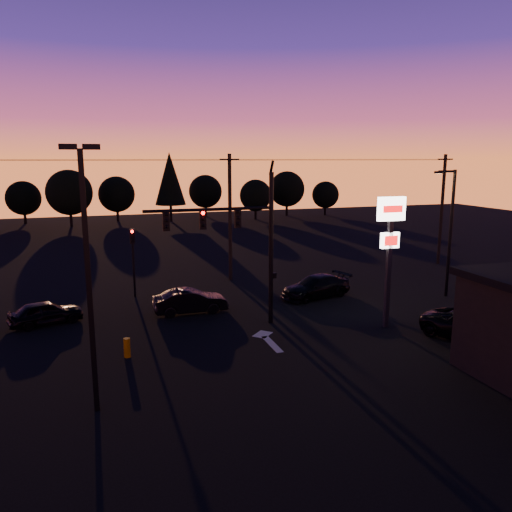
{
  "coord_description": "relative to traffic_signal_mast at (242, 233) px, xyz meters",
  "views": [
    {
      "loc": [
        -7.21,
        -20.09,
        8.7
      ],
      "look_at": [
        1.0,
        5.0,
        3.5
      ],
      "focal_mm": 35.0,
      "sensor_mm": 36.0,
      "label": 1
    }
  ],
  "objects": [
    {
      "name": "tree_1",
      "position": [
        -15.9,
        49.01,
        -1.5
      ],
      "size": [
        4.54,
        4.54,
        5.71
      ],
      "color": "black",
      "rests_on": "ground"
    },
    {
      "name": "utility_pole_1",
      "position": [
        2.1,
        10.01,
        -0.34
      ],
      "size": [
        1.4,
        0.26,
        9.0
      ],
      "color": "black",
      "rests_on": "ground"
    },
    {
      "name": "utility_pole_2",
      "position": [
        20.1,
        10.01,
        -0.34
      ],
      "size": [
        1.4,
        0.26,
        9.0
      ],
      "color": "black",
      "rests_on": "ground"
    },
    {
      "name": "streetlight",
      "position": [
        14.01,
        1.51,
        -0.52
      ],
      "size": [
        1.55,
        0.35,
        8.0
      ],
      "color": "black",
      "rests_on": "ground"
    },
    {
      "name": "car_right",
      "position": [
        6.02,
        3.83,
        -4.24
      ],
      "size": [
        5.11,
        3.12,
        1.38
      ],
      "primitive_type": "imported",
      "rotation": [
        0.0,
        0.0,
        -1.31
      ],
      "color": "black",
      "rests_on": "ground"
    },
    {
      "name": "secondary_signal",
      "position": [
        -4.9,
        7.49,
        -2.07
      ],
      "size": [
        0.3,
        0.31,
        4.35
      ],
      "color": "black",
      "rests_on": "ground"
    },
    {
      "name": "tree_8",
      "position": [
        27.1,
        46.01,
        -1.82
      ],
      "size": [
        4.12,
        4.12,
        5.19
      ],
      "color": "black",
      "rests_on": "ground"
    },
    {
      "name": "car_left",
      "position": [
        -9.84,
        3.5,
        -4.3
      ],
      "size": [
        4.01,
        2.52,
        1.27
      ],
      "primitive_type": "imported",
      "rotation": [
        0.0,
        0.0,
        1.86
      ],
      "color": "black",
      "rests_on": "ground"
    },
    {
      "name": "bollard",
      "position": [
        -6.06,
        -2.46,
        -4.5
      ],
      "size": [
        0.29,
        0.29,
        0.88
      ],
      "primitive_type": "cylinder",
      "color": "#A96500",
      "rests_on": "ground"
    },
    {
      "name": "tree_3",
      "position": [
        -3.9,
        48.01,
        -1.19
      ],
      "size": [
        4.95,
        4.95,
        6.22
      ],
      "color": "black",
      "rests_on": "ground"
    },
    {
      "name": "tree_7",
      "position": [
        21.1,
        47.01,
        -0.88
      ],
      "size": [
        5.36,
        5.36,
        6.74
      ],
      "color": "black",
      "rests_on": "ground"
    },
    {
      "name": "tree_2",
      "position": [
        -9.9,
        44.01,
        -0.57
      ],
      "size": [
        5.77,
        5.78,
        7.26
      ],
      "color": "black",
      "rests_on": "ground"
    },
    {
      "name": "tree_6",
      "position": [
        15.1,
        44.01,
        -1.5
      ],
      "size": [
        4.54,
        4.54,
        5.71
      ],
      "color": "black",
      "rests_on": "ground"
    },
    {
      "name": "pylon_sign",
      "position": [
        7.1,
        -2.49,
        -0.02
      ],
      "size": [
        1.5,
        0.28,
        6.8
      ],
      "color": "black",
      "rests_on": "ground"
    },
    {
      "name": "traffic_signal_mast",
      "position": [
        0.0,
        0.0,
        0.0
      ],
      "size": [
        6.79,
        0.52,
        8.58
      ],
      "color": "black",
      "rests_on": "ground"
    },
    {
      "name": "tree_5",
      "position": [
        9.1,
        50.01,
        -1.19
      ],
      "size": [
        4.95,
        4.95,
        6.22
      ],
      "color": "black",
      "rests_on": "ground"
    },
    {
      "name": "tree_4",
      "position": [
        3.1,
        45.01,
        0.99
      ],
      "size": [
        4.18,
        4.18,
        9.5
      ],
      "color": "black",
      "rests_on": "ground"
    },
    {
      "name": "power_wires",
      "position": [
        2.1,
        10.01,
        3.63
      ],
      "size": [
        36.0,
        1.22,
        0.07
      ],
      "color": "black",
      "rests_on": "ground"
    },
    {
      "name": "suv_parked",
      "position": [
        10.05,
        -5.68,
        -4.23
      ],
      "size": [
        4.21,
        5.59,
        1.41
      ],
      "primitive_type": "imported",
      "rotation": [
        0.0,
        0.0,
        0.42
      ],
      "color": "black",
      "rests_on": "ground"
    },
    {
      "name": "ground",
      "position": [
        0.1,
        -3.99,
        -4.94
      ],
      "size": [
        120.0,
        120.0,
        0.0
      ],
      "primitive_type": "plane",
      "color": "black",
      "rests_on": "ground"
    },
    {
      "name": "parking_lot_light",
      "position": [
        -7.4,
        -6.99,
        0.33
      ],
      "size": [
        1.25,
        0.3,
        9.14
      ],
      "color": "black",
      "rests_on": "ground"
    },
    {
      "name": "car_mid",
      "position": [
        -2.16,
        3.1,
        -4.25
      ],
      "size": [
        4.16,
        1.46,
        1.37
      ],
      "primitive_type": "imported",
      "rotation": [
        0.0,
        0.0,
        1.57
      ],
      "color": "black",
      "rests_on": "ground"
    },
    {
      "name": "lane_arrow",
      "position": [
        0.6,
        -2.33,
        -4.93
      ],
      "size": [
        1.2,
        3.1,
        0.01
      ],
      "color": "beige",
      "rests_on": "ground"
    }
  ]
}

